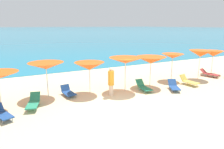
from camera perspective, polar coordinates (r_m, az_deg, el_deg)
name	(u,v)px	position (r m, az deg, el deg)	size (l,w,h in m)	color
ground_plane	(74,71)	(21.02, -10.66, 0.87)	(50.00, 100.00, 0.30)	beige
ocean_water	(14,29)	(239.21, -25.89, 11.35)	(650.00, 440.00, 0.02)	teal
umbrella_3	(46,66)	(13.17, -18.01, 2.32)	(2.29, 2.29, 2.21)	silver
umbrella_4	(89,66)	(13.37, -6.38, 2.34)	(2.10, 2.10, 2.09)	silver
umbrella_5	(125,61)	(13.80, 3.79, 3.94)	(2.23, 2.23, 2.31)	silver
umbrella_6	(151,60)	(15.11, 10.85, 4.00)	(2.29, 2.29, 2.21)	silver
umbrella_7	(173,56)	(17.31, 16.65, 4.97)	(1.91, 1.91, 2.17)	silver
umbrella_8	(200,54)	(18.52, 23.55, 5.41)	(1.94, 1.94, 2.40)	silver
umbrella_9	(213,54)	(21.22, 26.54, 5.29)	(1.93, 1.93, 2.13)	silver
lounge_chair_1	(174,86)	(14.91, 16.94, -3.10)	(1.23, 1.59, 0.62)	#1E478C
lounge_chair_2	(33,102)	(12.11, -21.19, -7.23)	(1.00, 1.75, 0.66)	#268C66
lounge_chair_3	(68,92)	(13.48, -12.25, -4.76)	(0.75, 1.37, 0.61)	#1E478C
lounge_chair_4	(143,86)	(14.33, 8.81, -3.34)	(0.68, 1.57, 0.66)	#268C66
lounge_chair_5	(189,81)	(16.54, 20.70, -1.68)	(0.79, 1.51, 0.69)	#D8BF4C
lounge_chair_7	(209,73)	(19.89, 25.61, 0.30)	(1.02, 1.69, 0.61)	#A53333
lounge_chair_8	(2,113)	(11.37, -28.42, -9.52)	(1.04, 1.59, 0.62)	#1E478C
beachgoer_0	(111,81)	(12.94, -0.27, -1.82)	(0.38, 0.38, 1.85)	beige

